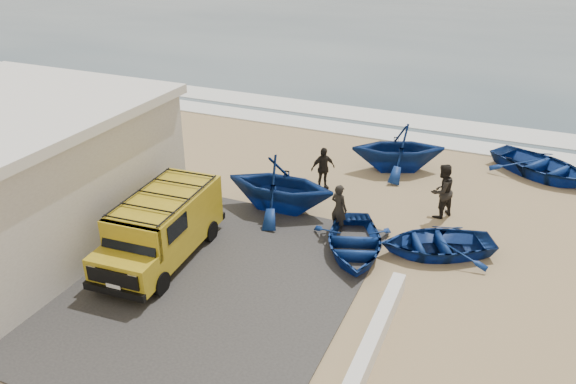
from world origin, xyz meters
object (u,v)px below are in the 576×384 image
(van, at_px, (162,226))
(fisherman_back, at_px, (323,168))
(parapet, at_px, (369,350))
(boat_far_right, at_px, (542,166))
(boat_mid_left, at_px, (280,184))
(boat_near_left, at_px, (354,242))
(boat_near_right, at_px, (437,243))
(fisherman_front, at_px, (339,208))
(fisherman_middle, at_px, (442,191))
(boat_far_left, at_px, (398,147))

(van, height_order, fisherman_back, van)
(parapet, height_order, boat_far_right, boat_far_right)
(boat_mid_left, distance_m, fisherman_back, 2.40)
(boat_near_left, xyz_separation_m, boat_mid_left, (-3.25, 1.66, 0.65))
(boat_near_right, xyz_separation_m, fisherman_back, (-4.83, 2.93, 0.48))
(van, xyz_separation_m, boat_near_right, (7.56, 3.55, -0.74))
(parapet, bearing_deg, boat_mid_left, 129.65)
(boat_far_right, bearing_deg, boat_near_left, -179.97)
(fisherman_front, distance_m, fisherman_middle, 3.75)
(van, distance_m, fisherman_back, 7.03)
(fisherman_front, xyz_separation_m, fisherman_middle, (2.89, 2.38, 0.13))
(boat_near_right, distance_m, fisherman_front, 3.26)
(boat_far_left, height_order, fisherman_back, boat_far_left)
(parapet, relative_size, fisherman_middle, 3.09)
(boat_far_left, distance_m, fisherman_back, 3.62)
(boat_near_right, bearing_deg, boat_far_left, 178.36)
(boat_mid_left, bearing_deg, boat_far_left, -32.36)
(fisherman_middle, distance_m, fisherman_back, 4.52)
(boat_far_right, bearing_deg, boat_near_right, -169.30)
(van, distance_m, boat_far_left, 10.57)
(boat_far_right, relative_size, fisherman_middle, 2.14)
(boat_near_left, xyz_separation_m, boat_near_right, (2.34, 1.00, -0.01))
(parapet, height_order, boat_near_left, boat_near_left)
(boat_far_left, xyz_separation_m, fisherman_middle, (2.30, -3.33, -0.01))
(boat_far_left, height_order, fisherman_middle, boat_far_left)
(boat_far_right, distance_m, fisherman_middle, 5.99)
(parapet, height_order, boat_mid_left, boat_mid_left)
(fisherman_front, bearing_deg, boat_near_left, 149.85)
(van, relative_size, fisherman_middle, 2.52)
(boat_near_left, bearing_deg, fisherman_back, 102.91)
(parapet, distance_m, boat_near_left, 4.69)
(parapet, relative_size, boat_mid_left, 1.55)
(fisherman_front, relative_size, fisherman_back, 1.01)
(boat_near_right, relative_size, boat_mid_left, 0.90)
(boat_mid_left, relative_size, boat_far_left, 1.04)
(parapet, xyz_separation_m, boat_far_right, (3.43, 12.88, 0.16))
(fisherman_middle, bearing_deg, boat_far_right, -177.58)
(boat_far_right, bearing_deg, boat_mid_left, 160.45)
(van, xyz_separation_m, boat_near_left, (5.22, 2.55, -0.74))
(boat_far_left, xyz_separation_m, boat_far_right, (5.45, 1.73, -0.56))
(fisherman_back, bearing_deg, boat_near_left, -104.28)
(parapet, xyz_separation_m, boat_mid_left, (-4.99, 6.02, 0.75))
(boat_mid_left, bearing_deg, boat_near_right, -99.15)
(boat_far_right, xyz_separation_m, fisherman_front, (-6.04, -7.44, 0.42))
(boat_near_right, bearing_deg, fisherman_back, -147.27)
(van, xyz_separation_m, fisherman_back, (2.73, 6.47, -0.27))
(boat_near_left, xyz_separation_m, boat_far_left, (-0.29, 6.80, 0.62))
(boat_mid_left, height_order, fisherman_back, boat_mid_left)
(boat_far_right, distance_m, fisherman_back, 8.93)
(boat_far_left, height_order, boat_far_right, boat_far_left)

